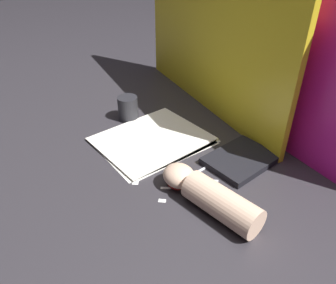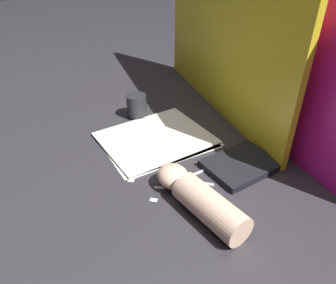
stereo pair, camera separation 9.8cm
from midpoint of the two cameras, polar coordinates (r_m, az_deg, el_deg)
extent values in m
plane|color=#2D2B30|center=(1.02, -4.35, -2.68)|extent=(6.00, 6.00, 0.00)
cube|color=yellow|center=(1.23, 4.79, 18.91)|extent=(0.86, 0.18, 0.59)
cube|color=#D81E9E|center=(1.01, 18.53, 11.92)|extent=(0.57, 0.09, 0.51)
cube|color=white|center=(1.09, -5.32, 0.10)|extent=(0.29, 0.35, 0.00)
cube|color=white|center=(1.09, -5.01, 0.34)|extent=(0.29, 0.35, 0.00)
cube|color=white|center=(1.09, -5.39, 0.52)|extent=(0.30, 0.36, 0.00)
cube|color=black|center=(1.00, 9.82, -3.12)|extent=(0.16, 0.21, 0.02)
sphere|color=silver|center=(0.93, 0.21, -6.27)|extent=(0.01, 0.01, 0.01)
cylinder|color=silver|center=(0.95, 2.31, -5.15)|extent=(0.01, 0.09, 0.01)
torus|color=red|center=(0.92, -1.37, -7.09)|extent=(0.06, 0.06, 0.01)
cylinder|color=silver|center=(0.93, 3.00, -6.52)|extent=(0.07, 0.07, 0.01)
torus|color=red|center=(0.94, -1.78, -6.08)|extent=(0.08, 0.08, 0.01)
cylinder|color=beige|center=(0.81, 5.90, -10.71)|extent=(0.21, 0.10, 0.08)
ellipsoid|color=beige|center=(0.88, -1.25, -5.98)|extent=(0.10, 0.09, 0.06)
cube|color=white|center=(0.87, -4.30, -10.28)|extent=(0.02, 0.02, 0.00)
cube|color=white|center=(0.88, 0.78, -9.54)|extent=(0.02, 0.02, 0.00)
cube|color=white|center=(0.90, -3.50, -8.09)|extent=(0.02, 0.03, 0.00)
cube|color=white|center=(0.93, -8.75, -7.14)|extent=(0.02, 0.02, 0.00)
cylinder|color=#232328|center=(1.21, -9.30, 5.75)|extent=(0.07, 0.07, 0.09)
camera|label=1|loc=(0.05, -92.86, -1.90)|focal=35.00mm
camera|label=2|loc=(0.05, 87.14, 1.90)|focal=35.00mm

